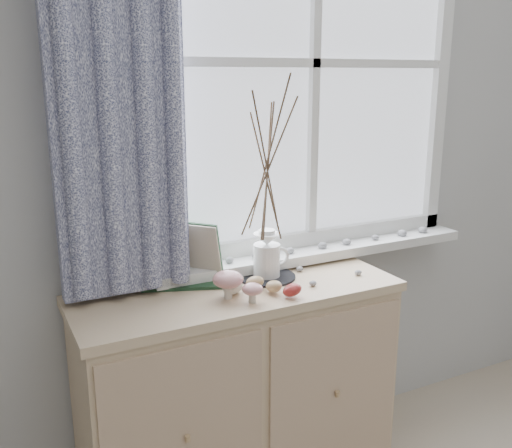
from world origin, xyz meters
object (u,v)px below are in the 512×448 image
sideboard (239,393)px  twig_pitcher (267,163)px  toadstool_cluster (234,283)px  botanical_book (185,257)px

sideboard → twig_pitcher: 0.88m
sideboard → twig_pitcher: twig_pitcher is taller
twig_pitcher → sideboard: bearing=-148.3°
toadstool_cluster → twig_pitcher: twig_pitcher is taller
botanical_book → toadstool_cluster: size_ratio=2.18×
botanical_book → toadstool_cluster: 0.21m
sideboard → toadstool_cluster: toadstool_cluster is taller
twig_pitcher → toadstool_cluster: bearing=-135.9°
botanical_book → twig_pitcher: twig_pitcher is taller
botanical_book → toadstool_cluster: bearing=-36.0°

